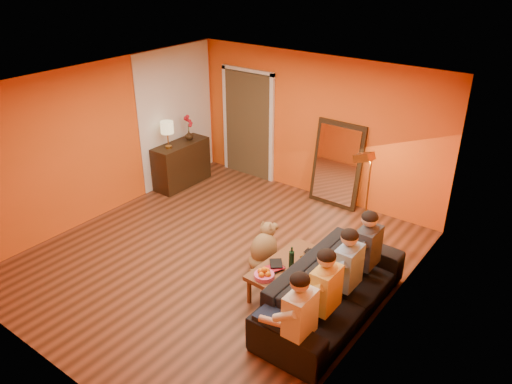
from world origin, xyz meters
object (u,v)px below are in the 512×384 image
Objects in this scene: person_mid_right at (348,273)px; tumbler at (303,260)px; person_far_left at (300,322)px; mirror_frame at (337,164)px; wine_bottle at (292,257)px; dog at (264,246)px; person_mid_left at (325,296)px; table_lamp at (168,135)px; laptop at (315,256)px; sofa at (333,290)px; person_far_right at (367,253)px; coffee_table at (290,277)px; sideboard at (182,164)px; floor_lamp at (367,199)px; vase at (189,135)px.

person_mid_right reaches higher than tumbler.
mirror_frame is at bearing 112.97° from person_far_left.
person_mid_right is at bearing -58.99° from mirror_frame.
person_mid_right is 3.94× the size of wine_bottle.
person_mid_left is at bearing -14.42° from dog.
wine_bottle is (-0.77, 1.02, -0.03)m from person_far_left.
tumbler is at bearing -70.86° from mirror_frame.
table_lamp is 1.45× the size of laptop.
wine_bottle is (-0.64, 0.02, 0.23)m from sofa.
table_lamp is 4.45m from person_far_right.
sofa is at bearing -3.39° from coffee_table.
mirror_frame reaches higher than person_far_right.
person_mid_left reaches higher than coffee_table.
person_mid_left is at bearing 90.00° from person_far_left.
person_far_left reaches higher than sideboard.
dog is at bearing -86.60° from mirror_frame.
coffee_table is 1.08m from person_far_right.
wine_bottle reaches higher than sofa.
floor_lamp reaches higher than person_mid_right.
coffee_table is at bearing -121.59° from laptop.
tumbler is at bearing 172.43° from person_mid_right.
laptop is at bearing -13.93° from table_lamp.
sofa is 1.96× the size of person_mid_left.
dog is 0.76m from tumbler.
floor_lamp is 2.12× the size of dog.
sideboard is 11.48× the size of tumbler.
sofa is 0.31m from person_mid_right.
person_far_right reaches higher than wine_bottle.
vase is (0.00, 0.55, -0.17)m from table_lamp.
person_far_left is at bearing -53.03° from wine_bottle.
mirror_frame reaches higher than coffee_table.
tumbler is at bearing -82.49° from floor_lamp.
person_far_right reaches higher than laptop.
person_mid_right is (1.58, -2.63, -0.15)m from mirror_frame.
sideboard is 0.97× the size of person_far_right.
person_mid_left is at bearing -22.37° from table_lamp.
mirror_frame reaches higher than dog.
mirror_frame is 3.55m from person_mid_left.
person_far_right is (0.13, 0.65, 0.26)m from sofa.
vase reaches higher than sideboard.
wine_bottle is at bearing -84.34° from floor_lamp.
tumbler is (0.88, -2.54, -0.29)m from mirror_frame.
floor_lamp is 1.88m from wine_bottle.
laptop is at bearing 20.53° from dog.
person_far_left reaches higher than sofa.
sofa is at bearing -65.21° from floor_lamp.
table_lamp is 0.35× the size of floor_lamp.
laptop is at bearing -18.18° from sideboard.
person_mid_right is 3.46× the size of laptop.
sideboard is 3.93m from laptop.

